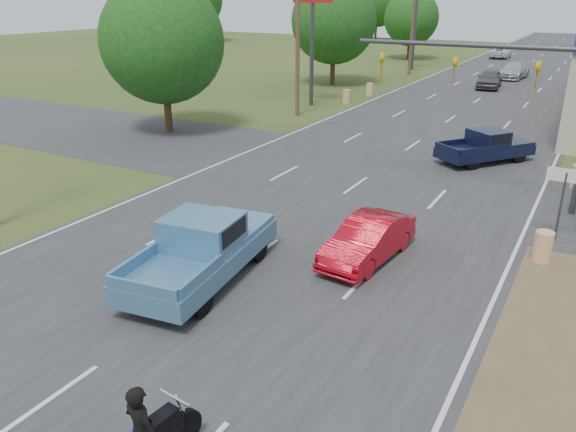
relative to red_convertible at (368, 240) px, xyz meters
The scene contains 23 objects.
ground 9.95m from the red_convertible, 108.90° to the right, with size 200.00×200.00×0.00m, color #2D431B.
main_road 30.79m from the red_convertible, 95.99° to the left, with size 15.00×180.00×0.02m, color #2D2D30.
cross_road 9.21m from the red_convertible, 110.47° to the left, with size 120.00×10.00×0.02m, color #2D2D30.
utility_pole_5 23.01m from the red_convertible, 124.34° to the left, with size 2.00×0.28×10.00m.
utility_pole_6 44.71m from the red_convertible, 106.61° to the left, with size 2.00×0.28×10.00m.
tree_0 20.73m from the red_convertible, 148.35° to the left, with size 7.14×7.14×8.84m.
tree_1 36.97m from the red_convertible, 117.14° to the left, with size 7.56×7.56×9.36m.
tree_2 59.38m from the red_convertible, 107.10° to the left, with size 6.72×6.72×8.32m.
tree_4 87.93m from the red_convertible, 131.58° to the left, with size 9.24×9.24×11.44m.
tree_6 92.01m from the red_convertible, 111.20° to the left, with size 8.82×8.82×10.92m.
barrel_0 5.45m from the red_convertible, 28.61° to the left, with size 0.56×0.56×1.00m, color orange.
barrel_2 27.26m from the red_convertible, 115.45° to the left, with size 0.56×0.56×1.00m, color orange.
barrel_3 30.80m from the red_convertible, 111.75° to the left, with size 0.56×0.56×1.00m, color orange.
pole_sign_left_near 27.23m from the red_convertible, 121.24° to the left, with size 3.00×0.35×9.20m.
pole_sign_left_far 49.02m from the red_convertible, 106.40° to the left, with size 3.00×0.35×9.20m.
lane_sign 6.90m from the red_convertible, 42.76° to the left, with size 1.20×0.08×2.52m.
signal_mast 9.04m from the red_convertible, 71.08° to the left, with size 9.12×0.40×7.00m.
red_convertible is the anchor object (origin of this frame).
blue_pickup 5.09m from the red_convertible, 137.30° to the right, with size 2.99×6.09×1.94m.
navy_pickup 13.29m from the red_convertible, 85.96° to the left, with size 4.37×5.02×1.61m.
distant_car_grey 37.65m from the red_convertible, 95.66° to the left, with size 1.91×4.75×1.62m, color #4D4C51.
distant_car_silver 44.84m from the red_convertible, 93.64° to the left, with size 2.13×5.23×1.52m, color #BBBBC0.
distant_car_white 64.05m from the red_convertible, 96.67° to the left, with size 2.27×4.93×1.37m, color silver.
Camera 1 is at (8.93, -5.72, 7.84)m, focal length 35.00 mm.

